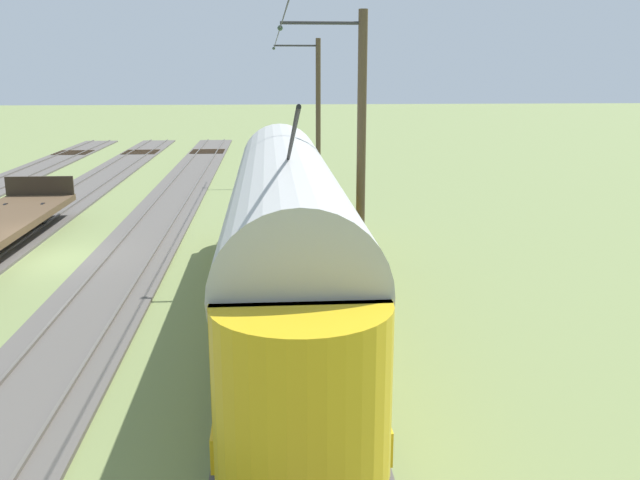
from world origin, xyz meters
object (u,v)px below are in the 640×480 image
(vintage_streetcar, at_px, (286,229))
(switch_stand, at_px, (311,192))
(catenary_pole_mid_near, at_px, (359,138))
(catenary_pole_foreground, at_px, (317,108))

(vintage_streetcar, xyz_separation_m, switch_stand, (-1.49, -14.22, -1.56))
(catenary_pole_mid_near, height_order, switch_stand, catenary_pole_mid_near)
(vintage_streetcar, distance_m, switch_stand, 14.38)
(catenary_pole_foreground, xyz_separation_m, switch_stand, (0.90, 8.25, -3.39))
(catenary_pole_foreground, distance_m, catenary_pole_mid_near, 18.15)
(catenary_pole_foreground, distance_m, switch_stand, 8.96)
(vintage_streetcar, relative_size, catenary_pole_mid_near, 2.30)
(catenary_pole_mid_near, bearing_deg, switch_stand, -84.83)
(catenary_pole_foreground, bearing_deg, catenary_pole_mid_near, 90.00)
(catenary_pole_mid_near, relative_size, switch_stand, 6.37)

